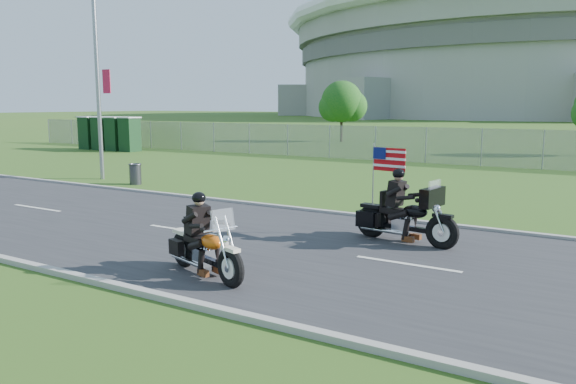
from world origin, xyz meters
The scene contains 15 objects.
ground centered at (0.00, 0.00, 0.00)m, with size 420.00×420.00×0.00m, color #2B581B.
road centered at (0.00, 0.00, 0.02)m, with size 120.00×8.00×0.04m, color #28282B.
curb_north centered at (0.00, 4.05, 0.05)m, with size 120.00×0.18×0.12m, color #9E9B93.
curb_south centered at (0.00, -4.05, 0.05)m, with size 120.00×0.18×0.12m, color #9E9B93.
fence centered at (-5.00, 20.00, 1.00)m, with size 60.00×0.03×2.00m, color gray.
stadium centered at (-20.00, 170.00, 15.58)m, with size 140.40×140.40×29.20m.
streetlight centered at (-11.98, 6.22, 5.64)m, with size 0.90×2.46×10.00m.
porta_toilet_a centered at (-22.00, 17.00, 1.15)m, with size 1.10×1.10×2.30m, color black.
porta_toilet_b centered at (-23.40, 17.00, 1.15)m, with size 1.10×1.10×2.30m, color black.
porta_toilet_c centered at (-24.80, 17.00, 1.15)m, with size 1.10×1.10×2.30m, color black.
porta_toilet_d centered at (-26.20, 17.00, 1.15)m, with size 1.10×1.10×2.30m, color black.
tree_fence_mid centered at (-13.95, 34.04, 3.30)m, with size 3.96×3.69×5.30m.
motorcycle_lead centered at (0.96, -2.68, 0.51)m, with size 2.34×1.10×1.62m.
motorcycle_follow centered at (3.31, 1.76, 0.60)m, with size 2.64×0.99×2.20m.
trash_can centered at (-9.50, 5.56, 0.41)m, with size 0.47×0.47×0.82m, color #343539.
Camera 1 is at (7.63, -10.63, 3.23)m, focal length 35.00 mm.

